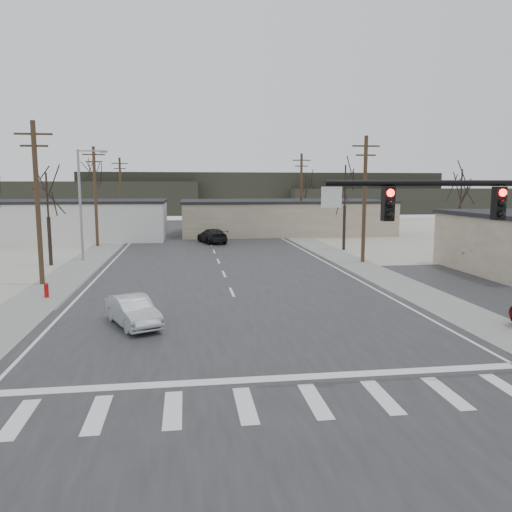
{
  "coord_description": "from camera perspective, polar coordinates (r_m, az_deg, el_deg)",
  "views": [
    {
      "loc": [
        -2.55,
        -20.12,
        6.12
      ],
      "look_at": [
        0.93,
        4.61,
        2.6
      ],
      "focal_mm": 35.0,
      "sensor_mm": 36.0,
      "label": 1
    }
  ],
  "objects": [
    {
      "name": "car_far_b",
      "position": [
        69.4,
        -6.28,
        3.46
      ],
      "size": [
        1.79,
        3.7,
        1.22
      ],
      "primitive_type": "imported",
      "rotation": [
        0.0,
        0.0,
        0.1
      ],
      "color": "black",
      "rests_on": "main_road"
    },
    {
      "name": "sedan_crossing",
      "position": [
        22.56,
        -13.89,
        -6.12
      ],
      "size": [
        2.88,
        4.18,
        1.31
      ],
      "primitive_type": "imported",
      "rotation": [
        0.0,
        0.0,
        0.42
      ],
      "color": "#979DA1",
      "rests_on": "main_road"
    },
    {
      "name": "car_parked_silver",
      "position": [
        40.15,
        25.41,
        -0.43
      ],
      "size": [
        5.37,
        4.06,
        1.45
      ],
      "primitive_type": "imported",
      "rotation": [
        0.0,
        0.0,
        2.04
      ],
      "color": "#93999C",
      "rests_on": "parking_lot"
    },
    {
      "name": "upole_left_c",
      "position": [
        52.89,
        -17.88,
        6.67
      ],
      "size": [
        2.2,
        0.3,
        10.0
      ],
      "color": "#4D3023",
      "rests_on": "ground"
    },
    {
      "name": "upole_left_d",
      "position": [
        72.68,
        -15.2,
        7.04
      ],
      "size": [
        2.2,
        0.3,
        10.0
      ],
      "color": "#4D3023",
      "rests_on": "ground"
    },
    {
      "name": "tree_left_far",
      "position": [
        67.1,
        -18.01,
        7.77
      ],
      "size": [
        3.96,
        3.96,
        8.82
      ],
      "color": "#2C201B",
      "rests_on": "ground"
    },
    {
      "name": "tree_right_far",
      "position": [
        74.22,
        5.71,
        7.57
      ],
      "size": [
        3.52,
        3.52,
        7.84
      ],
      "color": "#2C201B",
      "rests_on": "ground"
    },
    {
      "name": "building_left_far",
      "position": [
        61.72,
        -20.63,
        3.92
      ],
      "size": [
        22.3,
        12.3,
        4.5
      ],
      "color": "silver",
      "rests_on": "ground"
    },
    {
      "name": "fire_hydrant",
      "position": [
        29.69,
        -22.84,
        -3.62
      ],
      "size": [
        0.24,
        0.24,
        0.87
      ],
      "color": "#A50C0C",
      "rests_on": "ground"
    },
    {
      "name": "building_right_far",
      "position": [
        65.45,
        3.07,
        4.54
      ],
      "size": [
        26.3,
        14.3,
        4.3
      ],
      "color": "#C1AC93",
      "rests_on": "ground"
    },
    {
      "name": "tree_left_near",
      "position": [
        41.47,
        -22.75,
        6.17
      ],
      "size": [
        3.3,
        3.3,
        7.35
      ],
      "color": "#2C201B",
      "rests_on": "ground"
    },
    {
      "name": "upole_left_b",
      "position": [
        33.35,
        -23.71,
        5.81
      ],
      "size": [
        2.2,
        0.3,
        10.0
      ],
      "color": "#4D3023",
      "rests_on": "ground"
    },
    {
      "name": "hill_right",
      "position": [
        122.06,
        17.6,
        6.07
      ],
      "size": [
        60.0,
        18.0,
        5.5
      ],
      "primitive_type": "cube",
      "color": "#333026",
      "rests_on": "ground"
    },
    {
      "name": "main_road",
      "position": [
        35.73,
        -3.81,
        -1.82
      ],
      "size": [
        18.0,
        110.0,
        0.05
      ],
      "primitive_type": "cube",
      "color": "#272729",
      "rests_on": "ground"
    },
    {
      "name": "upole_right_a",
      "position": [
        40.63,
        12.3,
        6.58
      ],
      "size": [
        2.2,
        0.3,
        10.0
      ],
      "color": "#4D3023",
      "rests_on": "ground"
    },
    {
      "name": "cross_road",
      "position": [
        21.17,
        -0.77,
        -8.72
      ],
      "size": [
        90.0,
        10.0,
        0.04
      ],
      "primitive_type": "cube",
      "color": "#272729",
      "rests_on": "ground"
    },
    {
      "name": "tree_right_mid",
      "position": [
        48.51,
        10.15,
        7.68
      ],
      "size": [
        3.74,
        3.74,
        8.33
      ],
      "color": "#2C201B",
      "rests_on": "ground"
    },
    {
      "name": "hill_center",
      "position": [
        117.45,
        0.59,
        7.23
      ],
      "size": [
        80.0,
        18.0,
        9.0
      ],
      "primitive_type": "cube",
      "color": "#333026",
      "rests_on": "ground"
    },
    {
      "name": "sidewalk_left",
      "position": [
        41.37,
        -19.15,
        -0.89
      ],
      "size": [
        3.0,
        90.0,
        0.06
      ],
      "primitive_type": "cube",
      "color": "gray",
      "rests_on": "ground"
    },
    {
      "name": "upole_right_b",
      "position": [
        61.74,
        5.18,
        7.16
      ],
      "size": [
        2.2,
        0.3,
        10.0
      ],
      "color": "#4D3023",
      "rests_on": "ground"
    },
    {
      "name": "ground",
      "position": [
        21.18,
        -0.77,
        -8.77
      ],
      "size": [
        140.0,
        140.0,
        0.0
      ],
      "primitive_type": "plane",
      "color": "silver",
      "rests_on": "ground"
    },
    {
      "name": "sidewalk_right",
      "position": [
        42.65,
        10.03,
        -0.31
      ],
      "size": [
        3.0,
        90.0,
        0.06
      ],
      "primitive_type": "cube",
      "color": "gray",
      "rests_on": "ground"
    },
    {
      "name": "tree_lot",
      "position": [
        48.75,
        22.39,
        6.79
      ],
      "size": [
        3.52,
        3.52,
        7.84
      ],
      "color": "#2C201B",
      "rests_on": "ground"
    },
    {
      "name": "streetlight_main",
      "position": [
        42.93,
        -19.21,
        6.2
      ],
      "size": [
        2.4,
        0.25,
        9.0
      ],
      "color": "gray",
      "rests_on": "ground"
    },
    {
      "name": "car_far_a",
      "position": [
        53.81,
        -5.03,
        2.33
      ],
      "size": [
        3.44,
        5.62,
        1.52
      ],
      "primitive_type": "imported",
      "rotation": [
        0.0,
        0.0,
        3.41
      ],
      "color": "black",
      "rests_on": "main_road"
    },
    {
      "name": "hill_left",
      "position": [
        116.75,
        -24.29,
        6.03
      ],
      "size": [
        70.0,
        18.0,
        7.0
      ],
      "primitive_type": "cube",
      "color": "#333026",
      "rests_on": "ground"
    }
  ]
}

